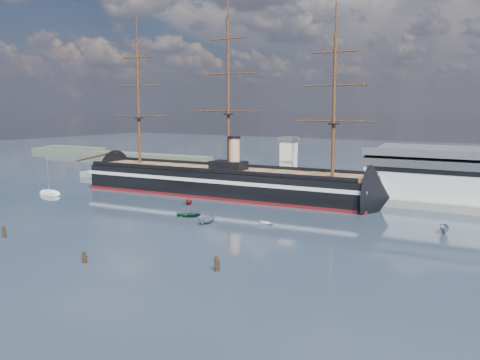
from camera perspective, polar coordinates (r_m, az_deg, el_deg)
The scene contains 14 objects.
ground at distance 134.26m, azimuth -2.29°, elevation -3.28°, with size 600.00×600.00×0.00m, color #1B2B38.
quay at distance 160.74m, azimuth 7.86°, elevation -1.50°, with size 180.00×18.00×2.00m, color slate.
quay_tower at distance 159.69m, azimuth 5.19°, elevation 2.01°, with size 5.00×5.00×15.00m.
shoreline at distance 295.93m, azimuth -14.60°, elevation 2.83°, with size 120.00×10.00×4.00m.
warship at distance 157.47m, azimuth -2.38°, elevation -0.14°, with size 113.23×20.30×53.94m.
sailboat at distance 167.41m, azimuth -19.62°, elevation -1.28°, with size 6.77×2.23×10.71m.
motorboat_b at distance 127.21m, azimuth -5.45°, elevation -3.93°, with size 3.57×1.43×1.67m, color #184534.
motorboat_c at distance 119.07m, azimuth -3.55°, elevation -4.72°, with size 5.68×2.08×2.27m, color slate.
motorboat_d at distance 143.23m, azimuth -5.47°, elevation -2.61°, with size 5.96×2.58×2.19m, color maroon.
motorboat_e at distance 118.18m, azimuth 2.82°, elevation -4.81°, with size 2.64×1.05×1.23m, color white.
motorboat_f at distance 117.75m, azimuth 20.95°, elevation -5.37°, with size 5.46×2.00×2.18m, color gray.
piling_near_left at distance 116.66m, azimuth -23.87°, elevation -5.65°, with size 0.64×0.64×2.99m, color black.
piling_near_mid at distance 93.76m, azimuth -16.29°, elevation -8.48°, with size 0.64×0.64×2.60m, color black.
piling_near_right at distance 85.84m, azimuth -2.54°, elevation -9.68°, with size 0.64×0.64×3.06m, color black.
Camera 1 is at (73.28, -69.50, 25.78)m, focal length 40.00 mm.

